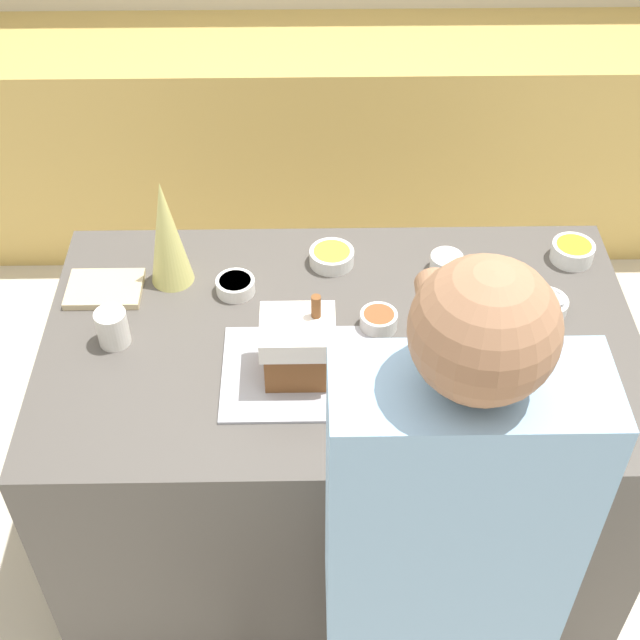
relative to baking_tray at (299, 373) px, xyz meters
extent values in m
plane|color=beige|center=(0.11, 0.13, -0.93)|extent=(12.00, 12.00, 0.00)
cube|color=tan|center=(0.11, 1.85, -0.47)|extent=(6.00, 0.60, 0.92)
cube|color=#514C47|center=(0.11, 0.13, -0.47)|extent=(1.59, 0.94, 0.93)
cube|color=#B2B2BC|center=(0.00, 0.00, 0.00)|extent=(0.39, 0.33, 0.01)
cube|color=brown|center=(0.00, 0.00, 0.06)|extent=(0.17, 0.15, 0.11)
cube|color=white|center=(0.00, 0.00, 0.14)|extent=(0.18, 0.16, 0.06)
cylinder|color=brown|center=(0.05, 0.03, 0.20)|extent=(0.02, 0.02, 0.06)
cone|color=#DBD675|center=(-0.36, 0.38, 0.16)|extent=(0.12, 0.12, 0.33)
cylinder|color=white|center=(0.80, 0.45, 0.02)|extent=(0.12, 0.12, 0.05)
cylinder|color=orange|center=(0.80, 0.45, 0.04)|extent=(0.10, 0.10, 0.01)
cylinder|color=white|center=(0.42, 0.40, 0.02)|extent=(0.09, 0.09, 0.05)
cylinder|color=pink|center=(0.42, 0.40, 0.04)|extent=(0.08, 0.08, 0.01)
cylinder|color=silver|center=(0.21, 0.17, 0.02)|extent=(0.10, 0.10, 0.05)
cylinder|color=brown|center=(0.21, 0.17, 0.04)|extent=(0.08, 0.08, 0.01)
cylinder|color=white|center=(0.10, 0.44, 0.02)|extent=(0.13, 0.13, 0.04)
cylinder|color=yellow|center=(0.10, 0.44, 0.04)|extent=(0.11, 0.11, 0.01)
cylinder|color=white|center=(-0.18, 0.32, 0.02)|extent=(0.11, 0.11, 0.04)
cylinder|color=white|center=(-0.18, 0.32, 0.03)|extent=(0.09, 0.09, 0.01)
cylinder|color=white|center=(0.68, 0.23, 0.01)|extent=(0.12, 0.12, 0.04)
cylinder|color=white|center=(0.68, 0.23, 0.03)|extent=(0.10, 0.10, 0.01)
cube|color=#CCB78C|center=(-0.54, 0.32, 0.01)|extent=(0.21, 0.16, 0.02)
cylinder|color=white|center=(-0.48, 0.12, 0.05)|extent=(0.08, 0.08, 0.10)
cube|color=#8CB7E0|center=(0.29, -0.60, 0.27)|extent=(0.47, 0.21, 0.68)
sphere|color=#996B4C|center=(0.29, -0.60, 0.73)|extent=(0.23, 0.23, 0.23)
cylinder|color=#996B4C|center=(0.29, -0.37, 0.42)|extent=(0.08, 0.47, 0.08)
camera|label=1|loc=(0.03, -1.55, 1.66)|focal=50.00mm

